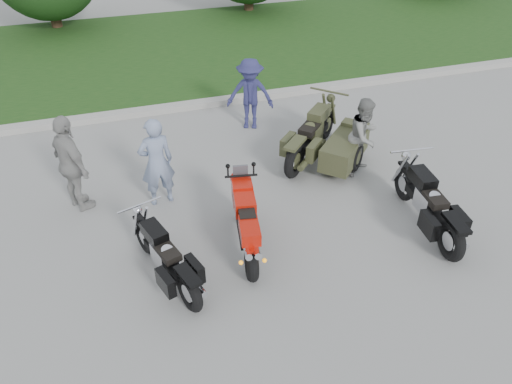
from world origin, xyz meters
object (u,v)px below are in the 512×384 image
object	(u,v)px
person_back	(71,164)
sportbike_red	(246,222)
person_stripe	(157,162)
person_grey	(364,136)
cruiser_sidecar	(330,144)
person_denim	(250,94)
cruiser_left	(168,260)
cruiser_right	(430,207)

from	to	relation	value
person_back	sportbike_red	bearing A→B (deg)	-156.02
sportbike_red	person_stripe	bearing A→B (deg)	132.89
person_stripe	person_grey	size ratio (longest dim) A/B	1.09
cruiser_sidecar	person_denim	bearing A→B (deg)	162.88
sportbike_red	cruiser_sidecar	distance (m)	3.12
person_stripe	person_denim	distance (m)	3.35
sportbike_red	person_stripe	xyz separation A→B (m)	(-1.12, 1.74, 0.29)
sportbike_red	person_grey	distance (m)	3.29
person_stripe	cruiser_sidecar	bearing A→B (deg)	177.04
sportbike_red	person_stripe	distance (m)	2.09
sportbike_red	cruiser_sidecar	size ratio (longest dim) A/B	0.89
person_back	person_stripe	bearing A→B (deg)	-128.63
cruiser_sidecar	person_grey	bearing A→B (deg)	4.38
sportbike_red	cruiser_sidecar	xyz separation A→B (m)	(2.38, 2.02, -0.11)
cruiser_sidecar	person_back	xyz separation A→B (m)	(-4.92, 0.00, 0.46)
person_stripe	person_grey	xyz separation A→B (m)	(3.99, -0.15, -0.07)
cruiser_left	person_grey	distance (m)	4.62
cruiser_left	person_grey	size ratio (longest dim) A/B	1.29
person_denim	person_back	size ratio (longest dim) A/B	0.90
cruiser_right	person_denim	size ratio (longest dim) A/B	1.42
cruiser_left	person_stripe	world-z (taller)	person_stripe
person_back	cruiser_sidecar	bearing A→B (deg)	-117.52
sportbike_red	person_stripe	size ratio (longest dim) A/B	1.17
sportbike_red	cruiser_left	bearing A→B (deg)	-155.80
sportbike_red	cruiser_right	size ratio (longest dim) A/B	0.85
cruiser_left	person_stripe	distance (m)	2.13
person_grey	person_back	world-z (taller)	person_back
cruiser_right	person_grey	world-z (taller)	person_grey
sportbike_red	person_denim	xyz separation A→B (m)	(1.31, 4.04, 0.26)
cruiser_right	cruiser_sidecar	xyz separation A→B (m)	(-0.71, 2.46, -0.01)
cruiser_sidecar	person_denim	xyz separation A→B (m)	(-1.07, 2.03, 0.37)
cruiser_sidecar	person_back	size ratio (longest dim) A/B	1.22
cruiser_right	cruiser_sidecar	world-z (taller)	cruiser_sidecar
cruiser_right	cruiser_left	bearing A→B (deg)	-175.58
cruiser_right	person_denim	world-z (taller)	person_denim
cruiser_left	person_denim	xyz separation A→B (m)	(2.63, 4.37, 0.41)
cruiser_sidecar	person_denim	world-z (taller)	person_denim
person_grey	cruiser_right	bearing A→B (deg)	-115.52
cruiser_right	person_back	world-z (taller)	person_back
person_grey	cruiser_sidecar	bearing A→B (deg)	107.71
cruiser_right	person_grey	distance (m)	2.07
cruiser_left	person_denim	bearing A→B (deg)	41.34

